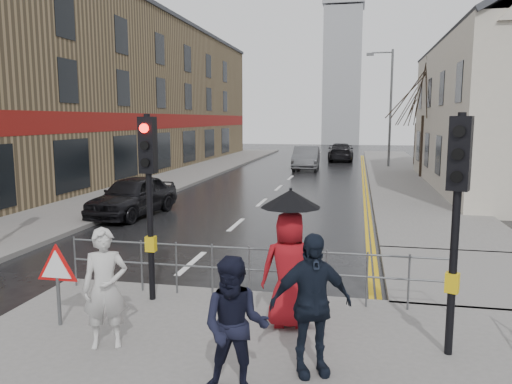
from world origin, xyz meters
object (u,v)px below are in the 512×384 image
at_px(car_parked, 133,196).
at_px(pedestrian_with_umbrella, 290,255).
at_px(car_mid, 306,158).
at_px(pedestrian_d, 311,304).
at_px(pedestrian_a, 105,288).
at_px(pedestrian_b, 235,327).

bearing_deg(car_parked, pedestrian_with_umbrella, -45.29).
bearing_deg(car_mid, pedestrian_d, -86.18).
relative_size(pedestrian_a, car_mid, 0.37).
bearing_deg(pedestrian_a, car_mid, 68.34).
xyz_separation_m(pedestrian_d, car_mid, (-2.92, 28.04, -0.29)).
bearing_deg(pedestrian_b, pedestrian_with_umbrella, 76.23).
distance_m(pedestrian_a, car_parked, 10.95).
height_order(pedestrian_d, car_mid, pedestrian_d).
distance_m(pedestrian_with_umbrella, car_parked, 11.16).
height_order(car_parked, car_mid, car_mid).
bearing_deg(pedestrian_with_umbrella, car_parked, 127.95).
bearing_deg(pedestrian_with_umbrella, car_mid, 95.27).
bearing_deg(pedestrian_b, pedestrian_a, 153.72).
distance_m(pedestrian_b, pedestrian_d, 1.10).
xyz_separation_m(pedestrian_b, car_parked, (-6.49, 10.93, -0.28)).
bearing_deg(pedestrian_a, pedestrian_with_umbrella, 5.07).
distance_m(pedestrian_with_umbrella, pedestrian_d, 1.53).
height_order(pedestrian_a, car_mid, pedestrian_a).
xyz_separation_m(pedestrian_b, car_mid, (-2.09, 28.75, -0.20)).
height_order(pedestrian_a, pedestrian_with_umbrella, pedestrian_with_umbrella).
bearing_deg(pedestrian_b, car_mid, 90.08).
height_order(pedestrian_b, pedestrian_d, pedestrian_d).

